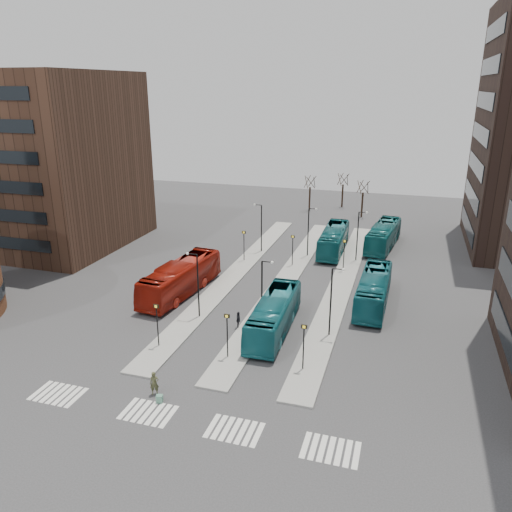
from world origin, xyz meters
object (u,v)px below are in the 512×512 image
(teal_bus_b, at_px, (334,240))
(commuter_b, at_px, (238,320))
(suitcase, at_px, (160,399))
(commuter_c, at_px, (251,337))
(teal_bus_d, at_px, (383,236))
(commuter_a, at_px, (152,299))
(teal_bus_c, at_px, (374,290))
(traveller, at_px, (154,383))
(teal_bus_a, at_px, (274,315))
(red_bus, at_px, (181,278))

(teal_bus_b, bearing_deg, commuter_b, -101.95)
(suitcase, relative_size, teal_bus_b, 0.05)
(commuter_b, bearing_deg, teal_bus_b, -30.06)
(teal_bus_b, xyz_separation_m, commuter_c, (-2.62, -26.60, -0.79))
(teal_bus_d, xyz_separation_m, commuter_a, (-20.13, -25.59, -0.84))
(teal_bus_b, relative_size, commuter_b, 7.24)
(suitcase, height_order, teal_bus_c, teal_bus_c)
(commuter_b, bearing_deg, teal_bus_c, -70.64)
(suitcase, distance_m, commuter_a, 15.90)
(traveller, bearing_deg, suitcase, -70.17)
(teal_bus_b, bearing_deg, teal_bus_d, 30.04)
(commuter_a, xyz_separation_m, commuter_c, (11.54, -4.60, 0.04))
(traveller, xyz_separation_m, commuter_a, (-7.26, 13.00, -0.09))
(teal_bus_a, height_order, teal_bus_c, teal_bus_c)
(teal_bus_b, height_order, teal_bus_c, teal_bus_b)
(teal_bus_a, bearing_deg, commuter_c, -111.10)
(teal_bus_d, xyz_separation_m, traveller, (-12.87, -38.60, -0.75))
(teal_bus_a, distance_m, teal_bus_c, 11.28)
(red_bus, xyz_separation_m, teal_bus_a, (11.23, -5.12, -0.16))
(red_bus, distance_m, commuter_b, 9.90)
(red_bus, relative_size, commuter_a, 8.03)
(commuter_b, bearing_deg, suitcase, 153.47)
(red_bus, bearing_deg, teal_bus_a, -18.93)
(teal_bus_a, xyz_separation_m, teal_bus_c, (7.77, 8.17, 0.01))
(commuter_a, height_order, commuter_b, commuter_b)
(commuter_a, bearing_deg, teal_bus_b, -147.61)
(red_bus, distance_m, commuter_c, 13.10)
(teal_bus_c, bearing_deg, commuter_a, -160.77)
(commuter_c, bearing_deg, suitcase, -2.35)
(commuter_a, height_order, commuter_c, commuter_c)
(teal_bus_a, relative_size, teal_bus_d, 0.97)
(red_bus, height_order, commuter_c, red_bus)
(teal_bus_c, bearing_deg, commuter_b, -140.52)
(teal_bus_d, height_order, commuter_c, teal_bus_d)
(teal_bus_c, bearing_deg, suitcase, -120.25)
(commuter_c, bearing_deg, teal_bus_d, -177.05)
(red_bus, relative_size, teal_bus_c, 1.09)
(suitcase, xyz_separation_m, commuter_c, (3.54, 9.14, 0.54))
(teal_bus_d, relative_size, commuter_c, 7.17)
(red_bus, bearing_deg, commuter_b, -28.99)
(suitcase, bearing_deg, teal_bus_a, 53.64)
(red_bus, height_order, commuter_b, red_bus)
(suitcase, height_order, commuter_c, commuter_c)
(red_bus, relative_size, teal_bus_a, 1.10)
(commuter_c, bearing_deg, teal_bus_c, 160.73)
(teal_bus_a, distance_m, commuter_b, 3.24)
(commuter_a, bearing_deg, teal_bus_a, 148.61)
(teal_bus_a, xyz_separation_m, commuter_b, (-3.11, -0.47, -0.77))
(red_bus, distance_m, teal_bus_b, 22.33)
(suitcase, distance_m, commuter_c, 9.81)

